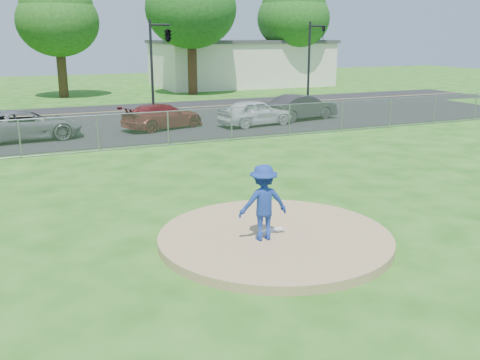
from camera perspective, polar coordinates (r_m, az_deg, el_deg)
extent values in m
plane|color=#1E5713|center=(21.50, -8.66, 2.49)|extent=(120.00, 120.00, 0.00)
cylinder|color=#A08258|center=(12.48, 3.74, -6.18)|extent=(5.40, 5.40, 0.20)
cube|color=white|center=(12.60, 3.32, -5.38)|extent=(0.60, 0.15, 0.04)
cube|color=gray|center=(23.26, -10.05, 5.26)|extent=(40.00, 0.06, 1.50)
cube|color=black|center=(27.72, -12.26, 5.14)|extent=(50.00, 8.00, 0.01)
cube|color=black|center=(35.02, -14.82, 7.00)|extent=(60.00, 7.00, 0.01)
cube|color=beige|center=(52.90, 0.09, 12.22)|extent=(16.00, 9.00, 4.00)
cube|color=#3F3F42|center=(52.83, 0.09, 14.55)|extent=(16.40, 9.40, 0.30)
cylinder|color=#3B2715|center=(44.59, -18.44, 10.85)|extent=(0.72, 0.72, 3.85)
ellipsoid|color=#1A5115|center=(44.52, -18.85, 15.68)|extent=(6.16, 6.16, 5.24)
ellipsoid|color=#1A5115|center=(44.56, -18.97, 17.06)|extent=(5.42, 5.42, 4.61)
cylinder|color=#3B2115|center=(44.75, -5.11, 12.00)|extent=(0.76, 0.76, 4.55)
ellipsoid|color=#154D14|center=(44.73, -5.25, 17.71)|extent=(7.28, 7.28, 6.19)
cylinder|color=#3A2315|center=(52.00, 5.59, 12.22)|extent=(0.74, 0.74, 4.20)
ellipsoid|color=#164D14|center=(51.97, 5.71, 16.75)|extent=(6.72, 6.72, 5.71)
ellipsoid|color=#164D14|center=(52.02, 5.75, 18.05)|extent=(5.91, 5.91, 5.03)
cylinder|color=black|center=(33.42, -9.39, 11.75)|extent=(0.16, 0.16, 5.60)
cylinder|color=black|center=(33.54, -8.55, 16.07)|extent=(1.20, 0.12, 0.12)
imported|color=black|center=(33.66, -7.70, 15.24)|extent=(0.53, 2.48, 1.00)
cylinder|color=black|center=(37.73, 7.35, 12.18)|extent=(0.16, 0.16, 5.60)
cylinder|color=black|center=(38.00, 8.29, 15.94)|extent=(1.20, 0.12, 0.12)
imported|color=black|center=(38.25, 8.89, 15.16)|extent=(0.16, 0.20, 1.00)
imported|color=navy|center=(11.85, 2.50, -2.41)|extent=(1.18, 0.77, 1.72)
imported|color=slate|center=(26.50, -21.86, 5.48)|extent=(5.11, 2.65, 1.37)
imported|color=maroon|center=(27.98, -8.23, 6.76)|extent=(4.77, 3.14, 1.28)
imported|color=silver|center=(28.70, 1.65, 7.22)|extent=(4.25, 2.17, 1.39)
imported|color=#2A2A2D|center=(30.96, 6.58, 7.74)|extent=(4.54, 2.31, 1.43)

